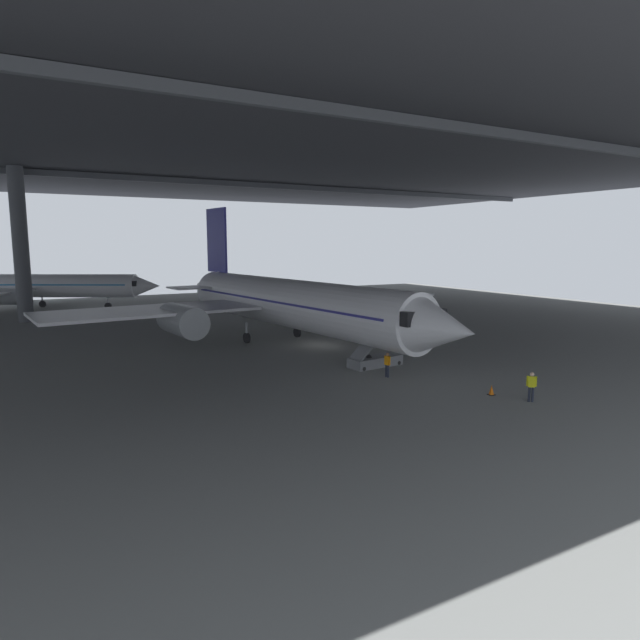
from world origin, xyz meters
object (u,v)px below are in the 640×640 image
(boarding_stairs, at_px, (376,356))
(crew_worker_by_stairs, at_px, (387,363))
(crew_worker_near_nose, at_px, (531,385))
(traffic_cone_orange, at_px, (492,390))
(airplane_distant, at_px, (45,286))
(airplane_main, at_px, (286,303))

(boarding_stairs, bearing_deg, crew_worker_by_stairs, -112.11)
(boarding_stairs, distance_m, crew_worker_by_stairs, 3.32)
(crew_worker_near_nose, xyz_separation_m, crew_worker_by_stairs, (-3.67, 8.44, -0.03))
(crew_worker_near_nose, height_order, traffic_cone_orange, crew_worker_near_nose)
(airplane_distant, height_order, traffic_cone_orange, airplane_distant)
(airplane_main, relative_size, boarding_stairs, 8.31)
(crew_worker_near_nose, height_order, crew_worker_by_stairs, crew_worker_near_nose)
(airplane_main, xyz_separation_m, airplane_distant, (-17.38, 38.78, -0.50))
(airplane_main, height_order, crew_worker_near_nose, airplane_main)
(airplane_main, xyz_separation_m, traffic_cone_orange, (3.44, -20.49, -3.35))
(traffic_cone_orange, bearing_deg, crew_worker_near_nose, -66.84)
(boarding_stairs, height_order, crew_worker_near_nose, boarding_stairs)
(airplane_main, distance_m, traffic_cone_orange, 21.05)
(crew_worker_near_nose, bearing_deg, crew_worker_by_stairs, 113.48)
(crew_worker_near_nose, distance_m, traffic_cone_orange, 2.32)
(crew_worker_by_stairs, bearing_deg, airplane_main, 92.62)
(airplane_distant, bearing_deg, boarding_stairs, -68.85)
(airplane_distant, bearing_deg, traffic_cone_orange, -70.65)
(boarding_stairs, height_order, crew_worker_by_stairs, boarding_stairs)
(airplane_main, bearing_deg, crew_worker_near_nose, -79.16)
(crew_worker_by_stairs, xyz_separation_m, traffic_cone_orange, (2.80, -6.40, -0.65))
(boarding_stairs, xyz_separation_m, airplane_distant, (-19.27, 49.80, 2.40))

